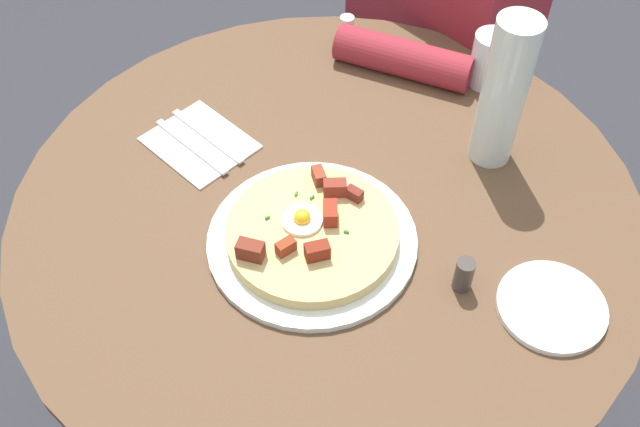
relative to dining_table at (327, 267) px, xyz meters
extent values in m
plane|color=#2D2D33|center=(0.00, 0.00, -0.57)|extent=(6.00, 6.00, 0.00)
cylinder|color=brown|center=(0.00, 0.00, 0.16)|extent=(1.02, 1.02, 0.03)
cylinder|color=#333338|center=(0.00, 0.00, -0.21)|extent=(0.12, 0.12, 0.72)
cylinder|color=#333338|center=(0.00, 0.00, -0.56)|extent=(0.46, 0.46, 0.02)
cube|color=#2D2D33|center=(-0.26, 0.59, -0.35)|extent=(0.32, 0.28, 0.45)
cube|color=maroon|center=(-0.26, 0.59, 0.12)|extent=(0.38, 0.22, 0.48)
cylinder|color=maroon|center=(-0.15, 0.33, 0.21)|extent=(0.27, 0.17, 0.07)
cylinder|color=silver|center=(0.04, -0.07, 0.18)|extent=(0.32, 0.32, 0.01)
cylinder|color=tan|center=(0.04, -0.07, 0.20)|extent=(0.26, 0.26, 0.02)
cylinder|color=white|center=(0.02, -0.08, 0.22)|extent=(0.06, 0.06, 0.01)
sphere|color=yellow|center=(0.02, -0.08, 0.22)|extent=(0.03, 0.03, 0.03)
cube|color=maroon|center=(0.05, -0.04, 0.23)|extent=(0.04, 0.04, 0.03)
cube|color=maroon|center=(0.02, -0.17, 0.23)|extent=(0.05, 0.04, 0.03)
cube|color=maroon|center=(0.02, 0.00, 0.23)|extent=(0.04, 0.04, 0.03)
cube|color=brown|center=(-0.02, 0.00, 0.22)|extent=(0.04, 0.03, 0.02)
cube|color=maroon|center=(0.09, -0.10, 0.23)|extent=(0.03, 0.04, 0.03)
cube|color=maroon|center=(0.04, 0.02, 0.22)|extent=(0.03, 0.02, 0.02)
cube|color=maroon|center=(0.05, -0.13, 0.22)|extent=(0.02, 0.03, 0.02)
cube|color=#387F2D|center=(-0.02, -0.05, 0.22)|extent=(0.01, 0.01, 0.00)
cube|color=#387F2D|center=(0.03, -0.05, 0.22)|extent=(0.01, 0.00, 0.00)
cube|color=#387F2D|center=(0.00, -0.03, 0.22)|extent=(0.00, 0.01, 0.00)
cube|color=#387F2D|center=(0.09, -0.04, 0.22)|extent=(0.01, 0.01, 0.00)
cube|color=#387F2D|center=(-0.02, -0.11, 0.22)|extent=(0.01, 0.01, 0.00)
cube|color=#387F2D|center=(0.08, -0.10, 0.22)|extent=(0.00, 0.01, 0.00)
cylinder|color=white|center=(0.36, 0.10, 0.18)|extent=(0.16, 0.16, 0.01)
cube|color=white|center=(-0.25, -0.07, 0.18)|extent=(0.18, 0.15, 0.00)
cube|color=silver|center=(-0.25, -0.09, 0.19)|extent=(0.18, 0.02, 0.00)
cube|color=silver|center=(-0.25, -0.05, 0.19)|extent=(0.18, 0.02, 0.00)
cylinder|color=silver|center=(-0.02, 0.42, 0.23)|extent=(0.07, 0.07, 0.10)
cylinder|color=silver|center=(0.11, 0.28, 0.31)|extent=(0.07, 0.07, 0.27)
cylinder|color=white|center=(-0.29, 0.32, 0.20)|extent=(0.03, 0.03, 0.05)
cylinder|color=#3F3833|center=(0.25, 0.03, 0.21)|extent=(0.03, 0.03, 0.06)
camera|label=1|loc=(0.55, -0.53, 1.05)|focal=40.56mm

